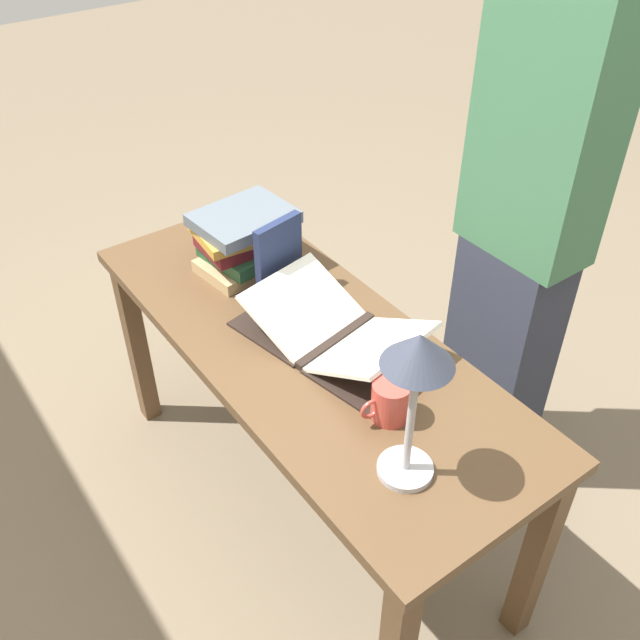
{
  "coord_description": "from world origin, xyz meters",
  "views": [
    {
      "loc": [
        -1.22,
        0.84,
        1.99
      ],
      "look_at": [
        -0.04,
        -0.02,
        0.81
      ],
      "focal_mm": 40.0,
      "sensor_mm": 36.0,
      "label": 1
    }
  ],
  "objects_px": {
    "book_standing_upright": "(279,258)",
    "coffee_mug": "(389,401)",
    "person_reader": "(523,237)",
    "open_book": "(336,333)",
    "reading_lamp": "(417,370)",
    "book_stack_tall": "(245,239)"
  },
  "relations": [
    {
      "from": "book_standing_upright",
      "to": "coffee_mug",
      "type": "height_order",
      "value": "book_standing_upright"
    },
    {
      "from": "book_standing_upright",
      "to": "person_reader",
      "type": "height_order",
      "value": "person_reader"
    },
    {
      "from": "open_book",
      "to": "reading_lamp",
      "type": "height_order",
      "value": "reading_lamp"
    },
    {
      "from": "reading_lamp",
      "to": "coffee_mug",
      "type": "relative_size",
      "value": 3.12
    },
    {
      "from": "open_book",
      "to": "book_standing_upright",
      "type": "height_order",
      "value": "book_standing_upright"
    },
    {
      "from": "open_book",
      "to": "coffee_mug",
      "type": "distance_m",
      "value": 0.3
    },
    {
      "from": "book_stack_tall",
      "to": "book_standing_upright",
      "type": "bearing_deg",
      "value": -177.28
    },
    {
      "from": "coffee_mug",
      "to": "person_reader",
      "type": "relative_size",
      "value": 0.07
    },
    {
      "from": "book_stack_tall",
      "to": "open_book",
      "type": "bearing_deg",
      "value": -179.91
    },
    {
      "from": "book_standing_upright",
      "to": "coffee_mug",
      "type": "xyz_separation_m",
      "value": [
        -0.58,
        0.07,
        -0.07
      ]
    },
    {
      "from": "book_stack_tall",
      "to": "book_standing_upright",
      "type": "height_order",
      "value": "book_standing_upright"
    },
    {
      "from": "book_stack_tall",
      "to": "reading_lamp",
      "type": "height_order",
      "value": "reading_lamp"
    },
    {
      "from": "book_stack_tall",
      "to": "coffee_mug",
      "type": "relative_size",
      "value": 2.38
    },
    {
      "from": "open_book",
      "to": "person_reader",
      "type": "height_order",
      "value": "person_reader"
    },
    {
      "from": "reading_lamp",
      "to": "coffee_mug",
      "type": "bearing_deg",
      "value": -26.91
    },
    {
      "from": "book_stack_tall",
      "to": "coffee_mug",
      "type": "bearing_deg",
      "value": 175.2
    },
    {
      "from": "book_standing_upright",
      "to": "person_reader",
      "type": "xyz_separation_m",
      "value": [
        -0.38,
        -0.59,
        0.04
      ]
    },
    {
      "from": "reading_lamp",
      "to": "coffee_mug",
      "type": "height_order",
      "value": "reading_lamp"
    },
    {
      "from": "book_stack_tall",
      "to": "person_reader",
      "type": "relative_size",
      "value": 0.17
    },
    {
      "from": "coffee_mug",
      "to": "book_standing_upright",
      "type": "bearing_deg",
      "value": -7.06
    },
    {
      "from": "book_stack_tall",
      "to": "reading_lamp",
      "type": "relative_size",
      "value": 0.76
    },
    {
      "from": "reading_lamp",
      "to": "book_standing_upright",
      "type": "bearing_deg",
      "value": -11.48
    }
  ]
}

